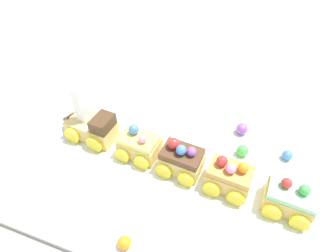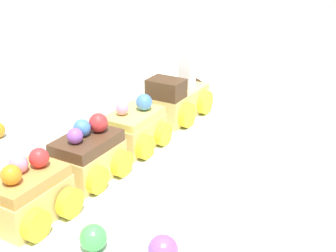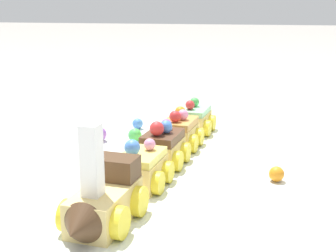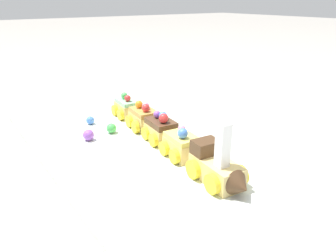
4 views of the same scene
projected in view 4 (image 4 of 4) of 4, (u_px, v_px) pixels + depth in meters
The scene contains 11 objects.
ground_plane at pixel (158, 152), 0.70m from camera, with size 10.00×10.00×0.00m, color gray.
display_board at pixel (158, 149), 0.70m from camera, with size 0.79×0.44×0.01m, color silver.
cake_train_locomotive at pixel (219, 169), 0.55m from camera, with size 0.13×0.08×0.11m.
cake_car_lemon at pixel (182, 145), 0.65m from camera, with size 0.08×0.07×0.06m.
cake_car_chocolate at pixel (161, 130), 0.72m from camera, with size 0.08×0.07×0.07m.
cake_car_caramel at pixel (144, 118), 0.79m from camera, with size 0.08×0.07×0.06m.
cake_car_mint at pixel (128, 108), 0.87m from camera, with size 0.08×0.07×0.06m.
gumball_blue at pixel (90, 120), 0.81m from camera, with size 0.02×0.02×0.02m, color #4C84E0.
gumball_green at pixel (111, 128), 0.76m from camera, with size 0.02×0.02×0.02m, color #4CBC56.
gumball_orange at pixel (226, 126), 0.78m from camera, with size 0.02×0.02×0.02m, color orange.
gumball_purple at pixel (89, 135), 0.72m from camera, with size 0.02×0.02×0.02m, color #9956C6.
Camera 4 is at (0.53, -0.34, 0.31)m, focal length 35.00 mm.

